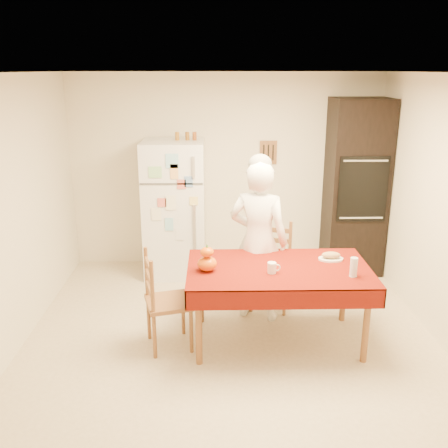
{
  "coord_description": "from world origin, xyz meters",
  "views": [
    {
      "loc": [
        -0.16,
        -4.16,
        2.53
      ],
      "look_at": [
        -0.07,
        0.2,
        1.17
      ],
      "focal_mm": 40.0,
      "sensor_mm": 36.0,
      "label": 1
    }
  ],
  "objects_px": {
    "chair_far": "(272,262)",
    "chair_left": "(162,297)",
    "oven_cabinet": "(356,188)",
    "wine_glass": "(354,267)",
    "coffee_mug": "(272,268)",
    "bread_plate": "(331,259)",
    "refrigerator": "(175,209)",
    "dining_table": "(278,274)",
    "pumpkin_lower": "(207,264)",
    "seated_woman": "(258,241)"
  },
  "relations": [
    {
      "from": "chair_far",
      "to": "chair_left",
      "type": "xyz_separation_m",
      "value": [
        -1.12,
        -0.87,
        0.0
      ]
    },
    {
      "from": "oven_cabinet",
      "to": "wine_glass",
      "type": "bearing_deg",
      "value": -105.34
    },
    {
      "from": "oven_cabinet",
      "to": "coffee_mug",
      "type": "bearing_deg",
      "value": -123.45
    },
    {
      "from": "bread_plate",
      "to": "refrigerator",
      "type": "bearing_deg",
      "value": 136.07
    },
    {
      "from": "chair_far",
      "to": "wine_glass",
      "type": "height_order",
      "value": "chair_far"
    },
    {
      "from": "dining_table",
      "to": "coffee_mug",
      "type": "relative_size",
      "value": 17.0
    },
    {
      "from": "coffee_mug",
      "to": "bread_plate",
      "type": "bearing_deg",
      "value": 27.01
    },
    {
      "from": "oven_cabinet",
      "to": "bread_plate",
      "type": "distance_m",
      "value": 1.77
    },
    {
      "from": "chair_far",
      "to": "oven_cabinet",
      "type": "bearing_deg",
      "value": 56.22
    },
    {
      "from": "refrigerator",
      "to": "oven_cabinet",
      "type": "bearing_deg",
      "value": 1.18
    },
    {
      "from": "pumpkin_lower",
      "to": "bread_plate",
      "type": "xyz_separation_m",
      "value": [
        1.19,
        0.24,
        -0.06
      ]
    },
    {
      "from": "oven_cabinet",
      "to": "pumpkin_lower",
      "type": "distance_m",
      "value": 2.63
    },
    {
      "from": "oven_cabinet",
      "to": "wine_glass",
      "type": "xyz_separation_m",
      "value": [
        -0.55,
        -2.01,
        -0.25
      ]
    },
    {
      "from": "chair_left",
      "to": "bread_plate",
      "type": "relative_size",
      "value": 3.96
    },
    {
      "from": "chair_left",
      "to": "seated_woman",
      "type": "bearing_deg",
      "value": -72.74
    },
    {
      "from": "refrigerator",
      "to": "pumpkin_lower",
      "type": "xyz_separation_m",
      "value": [
        0.43,
        -1.8,
        -0.02
      ]
    },
    {
      "from": "refrigerator",
      "to": "coffee_mug",
      "type": "xyz_separation_m",
      "value": [
        1.01,
        -1.87,
        -0.04
      ]
    },
    {
      "from": "chair_left",
      "to": "coffee_mug",
      "type": "bearing_deg",
      "value": -107.45
    },
    {
      "from": "chair_far",
      "to": "chair_left",
      "type": "bearing_deg",
      "value": -127.0
    },
    {
      "from": "oven_cabinet",
      "to": "chair_far",
      "type": "distance_m",
      "value": 1.64
    },
    {
      "from": "refrigerator",
      "to": "chair_left",
      "type": "xyz_separation_m",
      "value": [
        0.0,
        -1.83,
        -0.34
      ]
    },
    {
      "from": "refrigerator",
      "to": "dining_table",
      "type": "height_order",
      "value": "refrigerator"
    },
    {
      "from": "pumpkin_lower",
      "to": "bread_plate",
      "type": "distance_m",
      "value": 1.22
    },
    {
      "from": "seated_woman",
      "to": "pumpkin_lower",
      "type": "bearing_deg",
      "value": 67.28
    },
    {
      "from": "oven_cabinet",
      "to": "pumpkin_lower",
      "type": "bearing_deg",
      "value": -135.02
    },
    {
      "from": "chair_left",
      "to": "seated_woman",
      "type": "xyz_separation_m",
      "value": [
        0.94,
        0.6,
        0.33
      ]
    },
    {
      "from": "chair_left",
      "to": "seated_woman",
      "type": "distance_m",
      "value": 1.17
    },
    {
      "from": "seated_woman",
      "to": "coffee_mug",
      "type": "xyz_separation_m",
      "value": [
        0.07,
        -0.64,
        -0.03
      ]
    },
    {
      "from": "wine_glass",
      "to": "coffee_mug",
      "type": "bearing_deg",
      "value": 172.51
    },
    {
      "from": "refrigerator",
      "to": "dining_table",
      "type": "distance_m",
      "value": 2.06
    },
    {
      "from": "coffee_mug",
      "to": "dining_table",
      "type": "bearing_deg",
      "value": 58.42
    },
    {
      "from": "coffee_mug",
      "to": "chair_left",
      "type": "bearing_deg",
      "value": 177.66
    },
    {
      "from": "coffee_mug",
      "to": "refrigerator",
      "type": "bearing_deg",
      "value": 118.42
    },
    {
      "from": "wine_glass",
      "to": "oven_cabinet",
      "type": "bearing_deg",
      "value": 74.66
    },
    {
      "from": "chair_far",
      "to": "dining_table",
      "type": "bearing_deg",
      "value": -77.28
    },
    {
      "from": "oven_cabinet",
      "to": "refrigerator",
      "type": "bearing_deg",
      "value": -178.82
    },
    {
      "from": "dining_table",
      "to": "wine_glass",
      "type": "xyz_separation_m",
      "value": [
        0.64,
        -0.22,
        0.16
      ]
    },
    {
      "from": "dining_table",
      "to": "bread_plate",
      "type": "relative_size",
      "value": 7.08
    },
    {
      "from": "coffee_mug",
      "to": "wine_glass",
      "type": "xyz_separation_m",
      "value": [
        0.72,
        -0.09,
        0.04
      ]
    },
    {
      "from": "refrigerator",
      "to": "oven_cabinet",
      "type": "distance_m",
      "value": 2.29
    },
    {
      "from": "dining_table",
      "to": "coffee_mug",
      "type": "bearing_deg",
      "value": -121.58
    },
    {
      "from": "wine_glass",
      "to": "bread_plate",
      "type": "bearing_deg",
      "value": 104.84
    },
    {
      "from": "pumpkin_lower",
      "to": "chair_left",
      "type": "bearing_deg",
      "value": -176.53
    },
    {
      "from": "seated_woman",
      "to": "wine_glass",
      "type": "relative_size",
      "value": 9.56
    },
    {
      "from": "refrigerator",
      "to": "dining_table",
      "type": "relative_size",
      "value": 1.0
    },
    {
      "from": "oven_cabinet",
      "to": "chair_far",
      "type": "bearing_deg",
      "value": -138.95
    },
    {
      "from": "refrigerator",
      "to": "oven_cabinet",
      "type": "height_order",
      "value": "oven_cabinet"
    },
    {
      "from": "chair_left",
      "to": "pumpkin_lower",
      "type": "height_order",
      "value": "chair_left"
    },
    {
      "from": "refrigerator",
      "to": "chair_left",
      "type": "relative_size",
      "value": 1.79
    },
    {
      "from": "dining_table",
      "to": "chair_left",
      "type": "relative_size",
      "value": 1.79
    }
  ]
}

